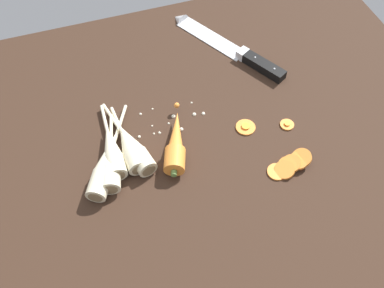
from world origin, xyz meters
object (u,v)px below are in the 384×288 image
object	(u,v)px
chefs_knife	(224,44)
carrot_slice_stray_near	(287,124)
whole_carrot	(176,143)
parsnip_mid_right	(106,164)
carrot_slice_stack	(290,165)
carrot_slice_stray_mid	(246,127)
parsnip_back	(112,150)
parsnip_front	(110,163)
parsnip_mid_left	(129,147)
parsnip_outer	(133,147)

from	to	relation	value
chefs_knife	carrot_slice_stray_near	xyz separation A→B (cm)	(3.97, -27.68, -0.29)
whole_carrot	parsnip_mid_right	distance (cm)	14.54
whole_carrot	parsnip_mid_right	xyz separation A→B (cm)	(-14.53, -0.39, -0.12)
carrot_slice_stack	carrot_slice_stray_mid	world-z (taller)	carrot_slice_stack
parsnip_mid_right	parsnip_back	world-z (taller)	same
parsnip_front	carrot_slice_stray_mid	xyz separation A→B (cm)	(29.46, 0.91, -1.62)
carrot_slice_stray_near	carrot_slice_stray_mid	bearing A→B (deg)	165.96
parsnip_back	parsnip_front	bearing A→B (deg)	-108.40
carrot_slice_stray_near	parsnip_mid_right	bearing A→B (deg)	178.13
parsnip_mid_left	whole_carrot	bearing A→B (deg)	-12.39
parsnip_front	carrot_slice_stack	world-z (taller)	parsnip_front
parsnip_back	parsnip_outer	size ratio (longest dim) A/B	0.94
carrot_slice_stray_mid	parsnip_back	bearing A→B (deg)	176.28
parsnip_front	parsnip_outer	bearing A→B (deg)	24.40
whole_carrot	parsnip_outer	xyz separation A→B (cm)	(-8.54, 1.93, -0.12)
parsnip_mid_right	carrot_slice_stack	xyz separation A→B (cm)	(34.84, -11.22, -1.02)
parsnip_front	parsnip_outer	distance (cm)	5.62
chefs_knife	parsnip_mid_right	size ratio (longest dim) A/B	1.45
carrot_slice_stray_near	carrot_slice_stray_mid	size ratio (longest dim) A/B	0.72
carrot_slice_stray_mid	parsnip_front	bearing A→B (deg)	-178.23
parsnip_mid_right	parsnip_mid_left	bearing A→B (deg)	24.73
chefs_knife	parsnip_mid_right	xyz separation A→B (cm)	(-35.13, -26.40, 1.33)
chefs_knife	parsnip_back	bearing A→B (deg)	-144.65
parsnip_outer	carrot_slice_stray_mid	bearing A→B (deg)	-3.32
parsnip_mid_left	carrot_slice_stray_near	size ratio (longest dim) A/B	6.01
whole_carrot	parsnip_mid_right	size ratio (longest dim) A/B	0.80
chefs_knife	parsnip_front	xyz separation A→B (cm)	(-34.25, -26.40, 1.33)
parsnip_outer	carrot_slice_stack	bearing A→B (deg)	-25.15
parsnip_outer	parsnip_front	bearing A→B (deg)	-155.60
parsnip_outer	carrot_slice_stray_mid	size ratio (longest dim) A/B	4.91
chefs_knife	parsnip_outer	size ratio (longest dim) A/B	1.54
chefs_knife	parsnip_mid_left	bearing A→B (deg)	-141.23
chefs_knife	carrot_slice_stray_mid	bearing A→B (deg)	-100.62
whole_carrot	parsnip_front	world-z (taller)	whole_carrot
parsnip_mid_right	carrot_slice_stray_mid	world-z (taller)	parsnip_mid_right
whole_carrot	parsnip_mid_left	world-z (taller)	whole_carrot
chefs_knife	parsnip_mid_left	world-z (taller)	parsnip_mid_left
parsnip_mid_left	parsnip_front	bearing A→B (deg)	-151.09
chefs_knife	parsnip_back	world-z (taller)	parsnip_back
parsnip_front	carrot_slice_stack	distance (cm)	35.78
parsnip_outer	carrot_slice_stray_near	distance (cm)	33.34
parsnip_back	carrot_slice_stray_mid	size ratio (longest dim) A/B	4.60
carrot_slice_stray_near	carrot_slice_stray_mid	distance (cm)	9.02
whole_carrot	parsnip_outer	world-z (taller)	whole_carrot
whole_carrot	carrot_slice_stray_near	size ratio (longest dim) A/B	5.83
carrot_slice_stray_mid	carrot_slice_stray_near	bearing A→B (deg)	-14.04
parsnip_outer	carrot_slice_stack	world-z (taller)	parsnip_outer
parsnip_back	parsnip_outer	bearing A→B (deg)	-6.02
whole_carrot	carrot_slice_stray_mid	bearing A→B (deg)	1.87
parsnip_front	parsnip_back	distance (cm)	2.91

